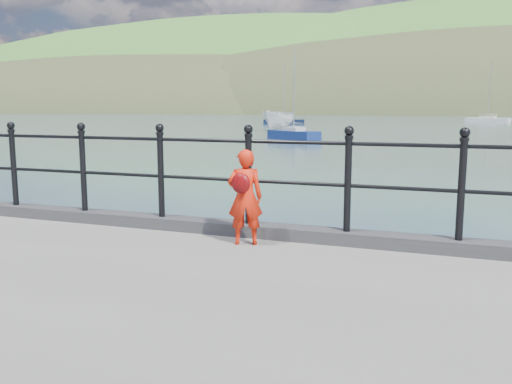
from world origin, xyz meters
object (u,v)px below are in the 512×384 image
at_px(child, 245,197).
at_px(sailboat_port, 294,135).
at_px(launch_white, 279,120).
at_px(sailboat_deep, 488,120).
at_px(railing, 203,166).
at_px(sailboat_left, 284,122).

relative_size(child, sailboat_port, 0.16).
bearing_deg(child, sailboat_port, -97.29).
bearing_deg(launch_white, sailboat_deep, 73.11).
bearing_deg(launch_white, railing, -62.53).
xyz_separation_m(railing, child, (0.72, -0.41, -0.27)).
bearing_deg(launch_white, sailboat_left, 116.63).
distance_m(launch_white, sailboat_port, 16.02).
relative_size(railing, launch_white, 3.21).
height_order(launch_white, sailboat_port, sailboat_port).
relative_size(launch_white, sailboat_deep, 0.56).
xyz_separation_m(railing, sailboat_port, (-8.95, 34.55, -1.48)).
distance_m(child, launch_white, 52.21).
xyz_separation_m(launch_white, sailboat_port, (5.98, -14.85, -0.75)).
relative_size(sailboat_left, sailboat_port, 1.21).
relative_size(railing, sailboat_left, 2.14).
distance_m(launch_white, sailboat_deep, 48.90).
relative_size(railing, sailboat_deep, 1.80).
bearing_deg(sailboat_left, child, -90.56).
xyz_separation_m(sailboat_left, sailboat_deep, (28.48, 22.86, 0.00)).
xyz_separation_m(railing, sailboat_left, (-20.81, 69.90, -1.49)).
relative_size(launch_white, sailboat_left, 0.67).
bearing_deg(sailboat_deep, railing, -75.16).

